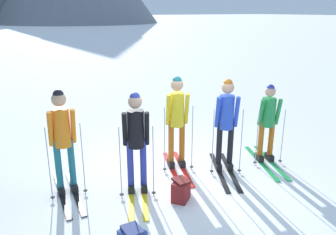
% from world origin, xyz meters
% --- Properties ---
extents(ground_plane, '(400.00, 400.00, 0.00)m').
position_xyz_m(ground_plane, '(0.00, 0.00, 0.00)').
color(ground_plane, white).
extents(skier_in_orange, '(0.61, 1.59, 1.83)m').
position_xyz_m(skier_in_orange, '(-1.93, 0.46, 1.05)').
color(skier_in_orange, black).
rests_on(skier_in_orange, ground).
extents(skier_in_black, '(0.96, 1.62, 1.78)m').
position_xyz_m(skier_in_black, '(-0.87, -0.13, 1.01)').
color(skier_in_black, yellow).
rests_on(skier_in_black, ground).
extents(skier_in_yellow, '(0.84, 1.62, 1.85)m').
position_xyz_m(skier_in_yellow, '(0.23, 0.35, 1.06)').
color(skier_in_yellow, red).
rests_on(skier_in_yellow, ground).
extents(skier_in_blue, '(1.06, 1.64, 1.82)m').
position_xyz_m(skier_in_blue, '(0.98, -0.23, 1.04)').
color(skier_in_blue, black).
rests_on(skier_in_blue, ground).
extents(skier_in_green, '(0.95, 1.67, 1.63)m').
position_xyz_m(skier_in_green, '(1.97, -0.36, 0.88)').
color(skier_in_green, green).
rests_on(skier_in_green, ground).
extents(backpack_on_snow_front, '(0.40, 0.39, 0.38)m').
position_xyz_m(backpack_on_snow_front, '(-0.37, -0.77, 0.19)').
color(backpack_on_snow_front, maroon).
rests_on(backpack_on_snow_front, ground).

